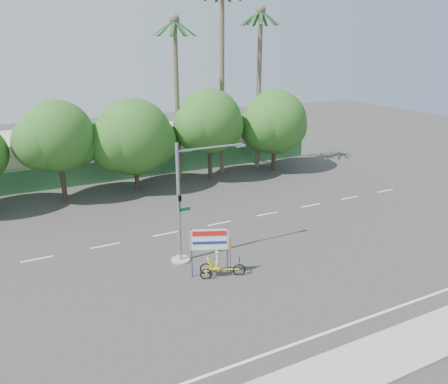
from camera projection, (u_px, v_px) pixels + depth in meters
name	position (u px, v px, depth m)	size (l,w,h in m)	color
ground	(252.00, 282.00, 23.20)	(120.00, 120.00, 0.00)	#33302D
sidewalk_near	(351.00, 370.00, 16.84)	(50.00, 2.40, 0.12)	gray
fence	(137.00, 168.00, 41.05)	(38.00, 0.08, 2.00)	#336B3D
building_left	(16.00, 159.00, 40.24)	(12.00, 8.00, 4.00)	beige
building_right	(196.00, 142.00, 48.02)	(14.00, 8.00, 3.60)	beige
tree_left	(57.00, 139.00, 33.77)	(6.66, 5.60, 8.07)	#473828
tree_center	(134.00, 139.00, 36.53)	(7.62, 6.40, 7.85)	#473828
tree_right	(209.00, 124.00, 39.28)	(6.90, 5.80, 8.36)	#473828
tree_far_right	(274.00, 124.00, 42.47)	(7.38, 6.20, 7.94)	#473828
palm_tall	(222.00, 62.00, 39.75)	(3.73, 3.79, 17.45)	#70604C
palm_mid	(259.00, 73.00, 41.81)	(3.73, 3.79, 15.45)	#70604C
palm_short	(176.00, 82.00, 38.34)	(3.73, 3.79, 14.45)	#70604C
traffic_signal	(184.00, 213.00, 24.69)	(4.72, 1.10, 7.00)	gray
trike_billboard	(215.00, 257.00, 23.44)	(2.76, 1.38, 2.91)	black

